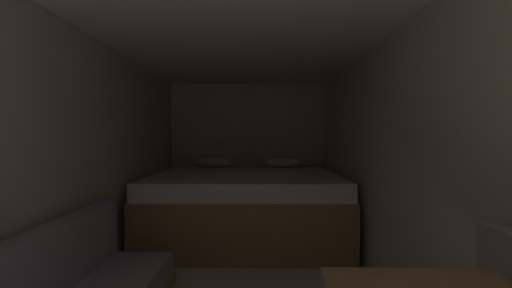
{
  "coord_description": "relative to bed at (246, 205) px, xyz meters",
  "views": [
    {
      "loc": [
        0.17,
        -0.38,
        1.23
      ],
      "look_at": [
        0.14,
        2.62,
        1.16
      ],
      "focal_mm": 24.46,
      "sensor_mm": 36.0,
      "label": 1
    }
  ],
  "objects": [
    {
      "name": "bed",
      "position": [
        0.0,
        0.0,
        0.0
      ],
      "size": [
        2.19,
        1.92,
        0.93
      ],
      "color": "#9E7247",
      "rests_on": "ground"
    },
    {
      "name": "wall_left",
      "position": [
        -1.18,
        -1.65,
        0.62
      ],
      "size": [
        0.05,
        5.3,
        2.02
      ],
      "primitive_type": "cube",
      "color": "beige",
      "rests_on": "ground"
    },
    {
      "name": "wall_back",
      "position": [
        0.0,
        1.02,
        0.62
      ],
      "size": [
        2.41,
        0.05,
        2.02
      ],
      "primitive_type": "cube",
      "color": "beige",
      "rests_on": "ground"
    },
    {
      "name": "ceiling_slab",
      "position": [
        0.0,
        -1.65,
        1.65
      ],
      "size": [
        2.41,
        5.3,
        0.05
      ],
      "primitive_type": "cube",
      "color": "white",
      "rests_on": "wall_left"
    },
    {
      "name": "wall_right",
      "position": [
        1.18,
        -1.65,
        0.62
      ],
      "size": [
        0.05,
        5.3,
        2.02
      ],
      "primitive_type": "cube",
      "color": "beige",
      "rests_on": "ground"
    }
  ]
}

